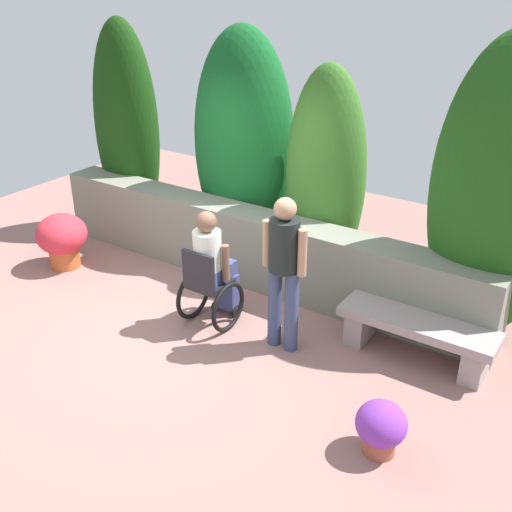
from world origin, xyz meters
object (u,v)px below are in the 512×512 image
stone_bench (416,332)px  person_in_wheelchair (211,272)px  flower_pot_purple_near (62,238)px  person_standing_companion (284,265)px  flower_pot_terracotta_by_wall (381,427)px

stone_bench → person_in_wheelchair: (-2.09, -0.60, 0.32)m
person_in_wheelchair → flower_pot_purple_near: bearing=-174.5°
person_in_wheelchair → flower_pot_purple_near: person_in_wheelchair is taller
person_standing_companion → flower_pot_purple_near: person_standing_companion is taller
stone_bench → person_in_wheelchair: 2.20m
stone_bench → flower_pot_terracotta_by_wall: flower_pot_terracotta_by_wall is taller
flower_pot_purple_near → flower_pot_terracotta_by_wall: flower_pot_purple_near is taller
person_standing_companion → flower_pot_terracotta_by_wall: person_standing_companion is taller
flower_pot_terracotta_by_wall → flower_pot_purple_near: bearing=170.2°
stone_bench → person_in_wheelchair: size_ratio=1.17×
person_in_wheelchair → flower_pot_terracotta_by_wall: (2.34, -0.82, -0.37)m
person_in_wheelchair → person_standing_companion: 0.94m
person_in_wheelchair → flower_pot_purple_near: 2.44m
stone_bench → person_in_wheelchair: person_in_wheelchair is taller
person_standing_companion → flower_pot_purple_near: bearing=-170.5°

